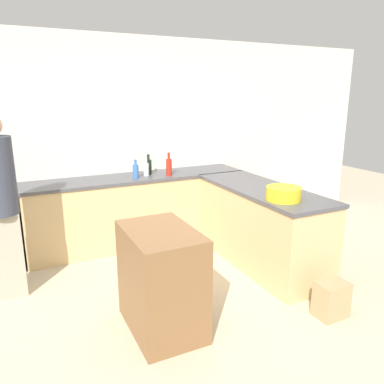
{
  "coord_description": "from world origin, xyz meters",
  "views": [
    {
      "loc": [
        -1.44,
        -2.83,
        1.96
      ],
      "look_at": [
        0.2,
        0.55,
        0.98
      ],
      "focal_mm": 35.0,
      "sensor_mm": 36.0,
      "label": 1
    }
  ],
  "objects_px": {
    "vinegar_bottle_clear": "(146,169)",
    "person_by_range": "(0,201)",
    "wine_bottle_dark": "(148,166)",
    "hot_sauce_bottle": "(169,166)",
    "paper_bag": "(331,300)",
    "mixing_bowl": "(284,194)",
    "island_table": "(161,280)",
    "water_bottle_blue": "(136,171)"
  },
  "relations": [
    {
      "from": "water_bottle_blue",
      "to": "island_table",
      "type": "bearing_deg",
      "value": -101.58
    },
    {
      "from": "vinegar_bottle_clear",
      "to": "hot_sauce_bottle",
      "type": "height_order",
      "value": "hot_sauce_bottle"
    },
    {
      "from": "island_table",
      "to": "vinegar_bottle_clear",
      "type": "xyz_separation_m",
      "value": [
        0.53,
        1.87,
        0.58
      ]
    },
    {
      "from": "vinegar_bottle_clear",
      "to": "hot_sauce_bottle",
      "type": "bearing_deg",
      "value": -21.13
    },
    {
      "from": "water_bottle_blue",
      "to": "vinegar_bottle_clear",
      "type": "height_order",
      "value": "water_bottle_blue"
    },
    {
      "from": "wine_bottle_dark",
      "to": "vinegar_bottle_clear",
      "type": "bearing_deg",
      "value": -124.68
    },
    {
      "from": "person_by_range",
      "to": "mixing_bowl",
      "type": "bearing_deg",
      "value": -20.96
    },
    {
      "from": "wine_bottle_dark",
      "to": "island_table",
      "type": "bearing_deg",
      "value": -106.95
    },
    {
      "from": "island_table",
      "to": "mixing_bowl",
      "type": "distance_m",
      "value": 1.51
    },
    {
      "from": "hot_sauce_bottle",
      "to": "person_by_range",
      "type": "xyz_separation_m",
      "value": [
        -1.97,
        -0.61,
        -0.07
      ]
    },
    {
      "from": "water_bottle_blue",
      "to": "paper_bag",
      "type": "bearing_deg",
      "value": -65.34
    },
    {
      "from": "mixing_bowl",
      "to": "wine_bottle_dark",
      "type": "bearing_deg",
      "value": 113.99
    },
    {
      "from": "island_table",
      "to": "wine_bottle_dark",
      "type": "height_order",
      "value": "wine_bottle_dark"
    },
    {
      "from": "vinegar_bottle_clear",
      "to": "paper_bag",
      "type": "xyz_separation_m",
      "value": [
        0.9,
        -2.39,
        -0.86
      ]
    },
    {
      "from": "wine_bottle_dark",
      "to": "vinegar_bottle_clear",
      "type": "relative_size",
      "value": 1.13
    },
    {
      "from": "mixing_bowl",
      "to": "water_bottle_blue",
      "type": "relative_size",
      "value": 1.49
    },
    {
      "from": "island_table",
      "to": "wine_bottle_dark",
      "type": "distance_m",
      "value": 2.14
    },
    {
      "from": "hot_sauce_bottle",
      "to": "paper_bag",
      "type": "xyz_separation_m",
      "value": [
        0.62,
        -2.28,
        -0.88
      ]
    },
    {
      "from": "mixing_bowl",
      "to": "island_table",
      "type": "bearing_deg",
      "value": -172.9
    },
    {
      "from": "vinegar_bottle_clear",
      "to": "person_by_range",
      "type": "relative_size",
      "value": 0.13
    },
    {
      "from": "hot_sauce_bottle",
      "to": "paper_bag",
      "type": "relative_size",
      "value": 0.91
    },
    {
      "from": "water_bottle_blue",
      "to": "hot_sauce_bottle",
      "type": "xyz_separation_m",
      "value": [
        0.44,
        -0.04,
        0.03
      ]
    },
    {
      "from": "wine_bottle_dark",
      "to": "hot_sauce_bottle",
      "type": "xyz_separation_m",
      "value": [
        0.21,
        -0.2,
        0.02
      ]
    },
    {
      "from": "water_bottle_blue",
      "to": "hot_sauce_bottle",
      "type": "bearing_deg",
      "value": -4.71
    },
    {
      "from": "island_table",
      "to": "paper_bag",
      "type": "height_order",
      "value": "island_table"
    },
    {
      "from": "island_table",
      "to": "mixing_bowl",
      "type": "height_order",
      "value": "mixing_bowl"
    },
    {
      "from": "mixing_bowl",
      "to": "hot_sauce_bottle",
      "type": "distance_m",
      "value": 1.7
    },
    {
      "from": "water_bottle_blue",
      "to": "person_by_range",
      "type": "height_order",
      "value": "person_by_range"
    },
    {
      "from": "hot_sauce_bottle",
      "to": "person_by_range",
      "type": "relative_size",
      "value": 0.17
    },
    {
      "from": "wine_bottle_dark",
      "to": "mixing_bowl",
      "type": "bearing_deg",
      "value": -66.01
    },
    {
      "from": "paper_bag",
      "to": "person_by_range",
      "type": "bearing_deg",
      "value": 147.2
    },
    {
      "from": "water_bottle_blue",
      "to": "mixing_bowl",
      "type": "bearing_deg",
      "value": -57.75
    },
    {
      "from": "water_bottle_blue",
      "to": "paper_bag",
      "type": "distance_m",
      "value": 2.69
    },
    {
      "from": "person_by_range",
      "to": "water_bottle_blue",
      "type": "bearing_deg",
      "value": 22.9
    },
    {
      "from": "water_bottle_blue",
      "to": "vinegar_bottle_clear",
      "type": "bearing_deg",
      "value": 23.04
    },
    {
      "from": "mixing_bowl",
      "to": "person_by_range",
      "type": "relative_size",
      "value": 0.2
    },
    {
      "from": "water_bottle_blue",
      "to": "hot_sauce_bottle",
      "type": "height_order",
      "value": "hot_sauce_bottle"
    },
    {
      "from": "wine_bottle_dark",
      "to": "person_by_range",
      "type": "bearing_deg",
      "value": -155.29
    },
    {
      "from": "island_table",
      "to": "paper_bag",
      "type": "bearing_deg",
      "value": -19.93
    },
    {
      "from": "vinegar_bottle_clear",
      "to": "island_table",
      "type": "bearing_deg",
      "value": -105.93
    },
    {
      "from": "island_table",
      "to": "wine_bottle_dark",
      "type": "xyz_separation_m",
      "value": [
        0.6,
        1.96,
        0.59
      ]
    },
    {
      "from": "water_bottle_blue",
      "to": "wine_bottle_dark",
      "type": "relative_size",
      "value": 0.89
    }
  ]
}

